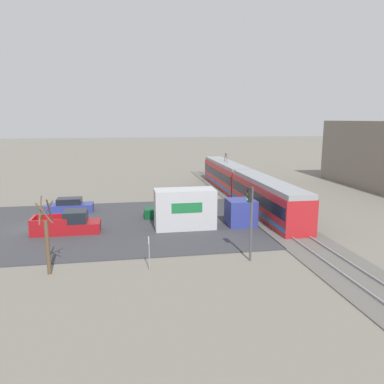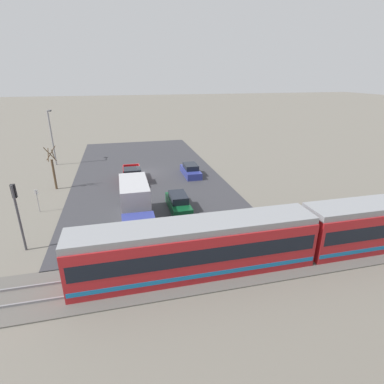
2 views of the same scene
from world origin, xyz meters
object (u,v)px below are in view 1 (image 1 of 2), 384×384
object	(u,v)px
pickup_truck	(68,224)
traffic_light_pole	(250,214)
street_tree	(47,240)
light_rail_tram	(243,184)
sedan_car_0	(70,206)
box_truck	(199,210)
sedan_car_1	(169,210)
no_parking_sign	(149,250)

from	to	relation	value
pickup_truck	traffic_light_pole	xyz separation A→B (m)	(8.29, 12.72, 2.46)
street_tree	light_rail_tram	bearing A→B (deg)	136.40
street_tree	sedan_car_0	bearing A→B (deg)	-176.41
box_truck	sedan_car_1	size ratio (longest dim) A/B	1.84
pickup_truck	sedan_car_1	bearing A→B (deg)	112.83
box_truck	no_parking_sign	distance (m)	9.72
street_tree	pickup_truck	bearing A→B (deg)	-179.34
box_truck	street_tree	world-z (taller)	street_tree
light_rail_tram	street_tree	distance (m)	26.20
box_truck	sedan_car_1	xyz separation A→B (m)	(-3.95, -2.11, -0.92)
traffic_light_pole	sedan_car_1	bearing A→B (deg)	-161.59
box_truck	sedan_car_1	distance (m)	4.57
pickup_truck	street_tree	distance (m)	8.42
pickup_truck	sedan_car_0	distance (m)	7.20
box_truck	street_tree	bearing A→B (deg)	-53.23
sedan_car_0	sedan_car_1	world-z (taller)	sedan_car_1
box_truck	pickup_truck	size ratio (longest dim) A/B	1.61
no_parking_sign	traffic_light_pole	bearing A→B (deg)	94.06
light_rail_tram	no_parking_sign	xyz separation A→B (m)	(19.43, -12.05, -0.41)
sedan_car_0	no_parking_sign	size ratio (longest dim) A/B	2.09
sedan_car_0	traffic_light_pole	xyz separation A→B (m)	(15.43, 13.59, 2.56)
light_rail_tram	sedan_car_1	distance (m)	11.78
light_rail_tram	street_tree	xyz separation A→B (m)	(18.97, -18.06, 0.42)
sedan_car_0	street_tree	world-z (taller)	street_tree
sedan_car_1	street_tree	bearing A→B (deg)	-35.79
sedan_car_0	light_rail_tram	bearing A→B (deg)	100.48
box_truck	sedan_car_0	bearing A→B (deg)	-122.33
traffic_light_pole	street_tree	bearing A→B (deg)	-89.94
sedan_car_0	traffic_light_pole	world-z (taller)	traffic_light_pole
box_truck	sedan_car_1	world-z (taller)	box_truck
sedan_car_1	street_tree	world-z (taller)	street_tree
box_truck	street_tree	distance (m)	13.43
light_rail_tram	sedan_car_0	bearing A→B (deg)	-79.52
box_truck	traffic_light_pole	world-z (taller)	traffic_light_pole
sedan_car_1	street_tree	xyz separation A→B (m)	(11.98, -8.64, 1.45)
light_rail_tram	traffic_light_pole	distance (m)	19.78
sedan_car_0	sedan_car_1	size ratio (longest dim) A/B	0.96
light_rail_tram	traffic_light_pole	bearing A→B (deg)	-16.01
box_truck	street_tree	size ratio (longest dim) A/B	1.83
traffic_light_pole	pickup_truck	bearing A→B (deg)	-123.10
light_rail_tram	no_parking_sign	distance (m)	22.86
sedan_car_1	traffic_light_pole	world-z (taller)	traffic_light_pole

